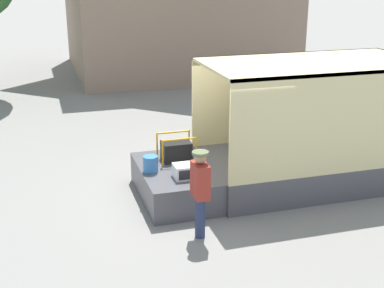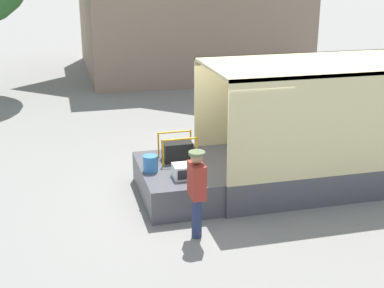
{
  "view_description": "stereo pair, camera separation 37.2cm",
  "coord_description": "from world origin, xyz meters",
  "px_view_note": "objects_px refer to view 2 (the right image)",
  "views": [
    {
      "loc": [
        -3.27,
        -9.84,
        4.64
      ],
      "look_at": [
        -0.42,
        -0.2,
        1.2
      ],
      "focal_mm": 50.0,
      "sensor_mm": 36.0,
      "label": 1
    },
    {
      "loc": [
        -2.91,
        -9.94,
        4.64
      ],
      "look_at": [
        -0.42,
        -0.2,
        1.2
      ],
      "focal_mm": 50.0,
      "sensor_mm": 36.0,
      "label": 2
    }
  ],
  "objects_px": {
    "portable_generator": "(178,150)",
    "orange_bucket": "(150,163)",
    "worker_person": "(197,186)",
    "microwave": "(187,171)"
  },
  "relations": [
    {
      "from": "portable_generator",
      "to": "orange_bucket",
      "type": "xyz_separation_m",
      "value": [
        -0.69,
        -0.5,
        -0.05
      ]
    },
    {
      "from": "portable_generator",
      "to": "worker_person",
      "type": "relative_size",
      "value": 0.46
    },
    {
      "from": "microwave",
      "to": "portable_generator",
      "type": "relative_size",
      "value": 0.73
    },
    {
      "from": "microwave",
      "to": "orange_bucket",
      "type": "relative_size",
      "value": 1.65
    },
    {
      "from": "portable_generator",
      "to": "orange_bucket",
      "type": "distance_m",
      "value": 0.85
    },
    {
      "from": "microwave",
      "to": "portable_generator",
      "type": "distance_m",
      "value": 1.0
    },
    {
      "from": "microwave",
      "to": "portable_generator",
      "type": "height_order",
      "value": "portable_generator"
    },
    {
      "from": "orange_bucket",
      "to": "portable_generator",
      "type": "bearing_deg",
      "value": 36.05
    },
    {
      "from": "microwave",
      "to": "worker_person",
      "type": "distance_m",
      "value": 1.22
    },
    {
      "from": "microwave",
      "to": "worker_person",
      "type": "height_order",
      "value": "worker_person"
    }
  ]
}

